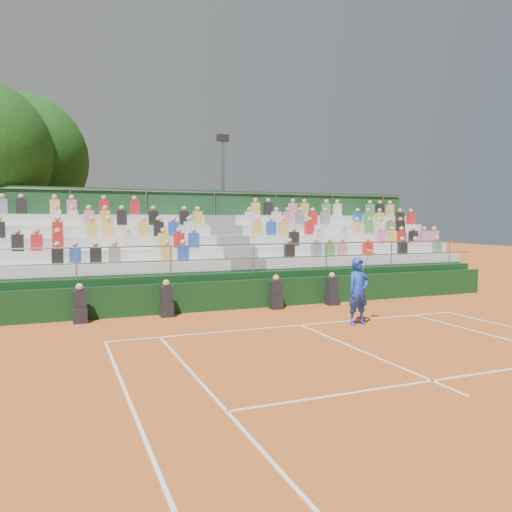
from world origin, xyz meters
name	(u,v)px	position (x,y,z in m)	size (l,w,h in m)	color
ground	(301,325)	(0.00, 0.00, 0.00)	(90.00, 90.00, 0.00)	#C35C20
courtside_wall	(259,293)	(0.00, 3.20, 0.50)	(20.00, 0.15, 1.00)	black
line_officials	(221,299)	(-1.56, 2.75, 0.48)	(9.02, 0.40, 1.19)	black
grandstand	(230,269)	(0.01, 6.44, 1.09)	(20.00, 5.20, 4.40)	black
tennis_player	(358,291)	(1.61, -0.54, 0.99)	(0.92, 0.56, 2.22)	#1836B6
tree_east	(21,160)	(-8.05, 13.73, 5.98)	(6.27, 6.27, 9.13)	#362413
floodlight_mast	(223,195)	(1.57, 12.02, 4.41)	(0.60, 0.25, 7.50)	gray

